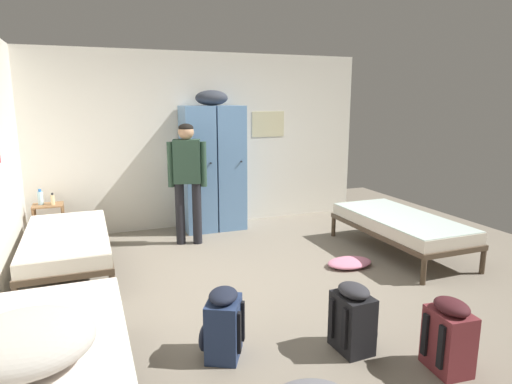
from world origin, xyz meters
The scene contains 15 objects.
ground_plane centered at (0.00, 0.00, 0.00)m, with size 8.09×8.09×0.00m, color gray.
room_backdrop centered at (-1.24, 1.28, 1.32)m, with size 5.17×4.96×2.63m.
locker_bank centered at (0.06, 2.17, 0.97)m, with size 0.90×0.55×2.07m.
shelf_unit centered at (-2.23, 2.18, 0.35)m, with size 0.38×0.30×0.57m.
bed_left_rear centered at (-1.98, 1.03, 0.38)m, with size 0.90×1.90×0.49m.
bed_right centered at (1.98, 0.24, 0.38)m, with size 0.90×1.90×0.49m.
bed_left_front centered at (-1.98, -1.42, 0.38)m, with size 0.90×1.90×0.49m.
bedding_heap centered at (-2.09, -1.63, 0.63)m, with size 0.74×0.69×0.28m.
person_traveler centered at (-0.46, 1.59, 0.98)m, with size 0.50×0.30×1.63m.
water_bottle centered at (-2.31, 2.20, 0.66)m, with size 0.07×0.07×0.21m.
lotion_bottle centered at (-2.16, 2.14, 0.64)m, with size 0.05×0.05×0.16m.
backpack_black centered at (0.15, -1.47, 0.26)m, with size 0.35×0.33×0.55m.
backpack_maroon centered at (0.65, -1.95, 0.26)m, with size 0.36×0.34×0.55m.
backpack_navy centered at (-0.83, -1.19, 0.26)m, with size 0.41×0.40×0.55m.
clothes_pile_pink centered at (1.12, 0.06, 0.05)m, with size 0.55×0.37×0.09m.
Camera 1 is at (-1.71, -4.17, 1.95)m, focal length 31.10 mm.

